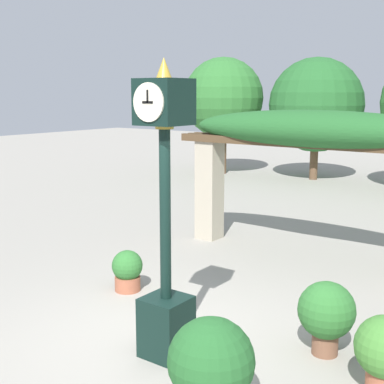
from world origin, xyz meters
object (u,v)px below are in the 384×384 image
object	(u,v)px
pedestal_clock	(165,230)
potted_plant_far_left	(211,363)
potted_plant_near_right	(326,313)
potted_plant_far_right	(127,270)

from	to	relation	value
pedestal_clock	potted_plant_far_left	size ratio (longest dim) A/B	3.41
potted_plant_near_right	potted_plant_far_right	distance (m)	3.28
pedestal_clock	potted_plant_far_right	world-z (taller)	pedestal_clock
potted_plant_far_left	pedestal_clock	bearing A→B (deg)	147.26
pedestal_clock	potted_plant_far_left	bearing A→B (deg)	-32.74
potted_plant_near_right	potted_plant_far_left	bearing A→B (deg)	-100.72
potted_plant_far_left	potted_plant_far_right	size ratio (longest dim) A/B	1.56
potted_plant_near_right	potted_plant_far_left	size ratio (longest dim) A/B	0.88
potted_plant_near_right	pedestal_clock	bearing A→B (deg)	-142.71
potted_plant_far_right	pedestal_clock	bearing A→B (deg)	-34.87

